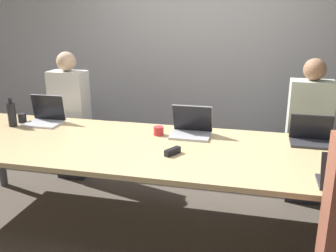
{
  "coord_description": "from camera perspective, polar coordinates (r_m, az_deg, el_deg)",
  "views": [
    {
      "loc": [
        0.68,
        -2.81,
        1.84
      ],
      "look_at": [
        -0.01,
        0.1,
        0.92
      ],
      "focal_mm": 40.0,
      "sensor_mm": 36.0,
      "label": 1
    }
  ],
  "objects": [
    {
      "name": "ground_plane",
      "position": [
        3.43,
        -0.15,
        -15.43
      ],
      "size": [
        24.0,
        24.0,
        0.0
      ],
      "primitive_type": "plane",
      "color": "brown"
    },
    {
      "name": "curtain_wall",
      "position": [
        4.49,
        4.78,
        11.39
      ],
      "size": [
        12.0,
        0.06,
        2.8
      ],
      "color": "#ADADB2",
      "rests_on": "ground_plane"
    },
    {
      "name": "conference_table",
      "position": [
        3.1,
        -0.17,
        -4.12
      ],
      "size": [
        4.27,
        1.22,
        0.77
      ],
      "color": "#D6B77F",
      "rests_on": "ground_plane"
    },
    {
      "name": "laptop_far_center",
      "position": [
        3.36,
        3.58,
        -0.13
      ],
      "size": [
        0.36,
        0.27,
        0.27
      ],
      "color": "#B7B7BC",
      "rests_on": "conference_table"
    },
    {
      "name": "cup_far_center",
      "position": [
        3.37,
        -1.45,
        -0.75
      ],
      "size": [
        0.09,
        0.09,
        0.08
      ],
      "color": "red",
      "rests_on": "conference_table"
    },
    {
      "name": "laptop_far_right",
      "position": [
        3.37,
        20.98,
        -1.33
      ],
      "size": [
        0.35,
        0.23,
        0.24
      ],
      "color": "#333338",
      "rests_on": "conference_table"
    },
    {
      "name": "person_far_right",
      "position": [
        3.89,
        20.46,
        -1.19
      ],
      "size": [
        0.4,
        0.24,
        1.43
      ],
      "color": "#2D2D38",
      "rests_on": "ground_plane"
    },
    {
      "name": "laptop_far_left",
      "position": [
        3.91,
        -18.12,
        1.55
      ],
      "size": [
        0.35,
        0.27,
        0.28
      ],
      "color": "silver",
      "rests_on": "conference_table"
    },
    {
      "name": "person_far_left",
      "position": [
        4.33,
        -14.6,
        1.18
      ],
      "size": [
        0.4,
        0.24,
        1.43
      ],
      "color": "#2D2D38",
      "rests_on": "ground_plane"
    },
    {
      "name": "cup_far_left",
      "position": [
        4.02,
        -21.32,
        1.15
      ],
      "size": [
        0.08,
        0.08,
        0.09
      ],
      "color": "#232328",
      "rests_on": "conference_table"
    },
    {
      "name": "bottle_far_left",
      "position": [
        3.91,
        -22.7,
        1.68
      ],
      "size": [
        0.08,
        0.08,
        0.28
      ],
      "color": "black",
      "rests_on": "conference_table"
    },
    {
      "name": "stapler",
      "position": [
        2.91,
        0.7,
        -3.9
      ],
      "size": [
        0.11,
        0.15,
        0.05
      ],
      "rotation": [
        0.0,
        0.0,
        -0.51
      ],
      "color": "black",
      "rests_on": "conference_table"
    }
  ]
}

